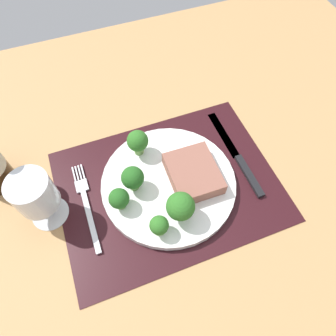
% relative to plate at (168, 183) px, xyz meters
% --- Properties ---
extents(ground_plane, '(1.40, 1.10, 0.03)m').
position_rel_plate_xyz_m(ground_plane, '(0.00, 0.00, -0.03)').
color(ground_plane, tan).
extents(placemat, '(0.43, 0.32, 0.00)m').
position_rel_plate_xyz_m(placemat, '(0.00, 0.00, -0.01)').
color(placemat, black).
rests_on(placemat, ground_plane).
extents(plate, '(0.26, 0.26, 0.02)m').
position_rel_plate_xyz_m(plate, '(0.00, 0.00, 0.00)').
color(plate, white).
rests_on(plate, placemat).
extents(steak, '(0.09, 0.11, 0.03)m').
position_rel_plate_xyz_m(steak, '(0.05, -0.01, 0.02)').
color(steak, '#8C5647').
rests_on(steak, plate).
extents(broccoli_near_steak, '(0.04, 0.04, 0.06)m').
position_rel_plate_xyz_m(broccoli_near_steak, '(-0.03, 0.09, 0.04)').
color(broccoli_near_steak, '#6B994C').
rests_on(broccoli_near_steak, plate).
extents(broccoli_front_edge, '(0.03, 0.03, 0.05)m').
position_rel_plate_xyz_m(broccoli_front_edge, '(-0.05, -0.09, 0.03)').
color(broccoli_front_edge, '#6B994C').
rests_on(broccoli_front_edge, plate).
extents(broccoli_near_fork, '(0.05, 0.05, 0.07)m').
position_rel_plate_xyz_m(broccoli_near_fork, '(-0.01, -0.07, 0.05)').
color(broccoli_near_fork, '#6B994C').
rests_on(broccoli_near_fork, plate).
extents(broccoli_center, '(0.04, 0.04, 0.05)m').
position_rel_plate_xyz_m(broccoli_center, '(-0.10, -0.02, 0.03)').
color(broccoli_center, '#5B8942').
rests_on(broccoli_center, plate).
extents(broccoli_back_left, '(0.04, 0.04, 0.06)m').
position_rel_plate_xyz_m(broccoli_back_left, '(-0.07, 0.01, 0.04)').
color(broccoli_back_left, '#5B8942').
rests_on(broccoli_back_left, plate).
extents(fork, '(0.02, 0.19, 0.01)m').
position_rel_plate_xyz_m(fork, '(-0.16, 0.01, -0.01)').
color(fork, silver).
rests_on(fork, placemat).
extents(knife, '(0.02, 0.23, 0.01)m').
position_rel_plate_xyz_m(knife, '(0.16, 0.01, -0.00)').
color(knife, black).
rests_on(knife, placemat).
extents(wine_glass, '(0.07, 0.07, 0.12)m').
position_rel_plate_xyz_m(wine_glass, '(-0.23, 0.02, 0.07)').
color(wine_glass, silver).
rests_on(wine_glass, ground_plane).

